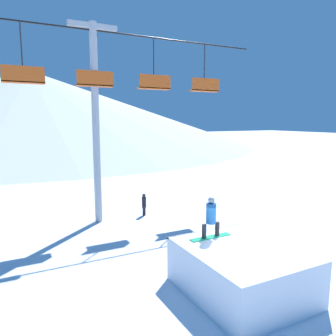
% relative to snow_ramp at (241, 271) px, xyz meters
% --- Properties ---
extents(ground_plane, '(220.00, 220.00, 0.00)m').
position_rel_snow_ramp_xyz_m(ground_plane, '(0.07, -0.03, -0.73)').
color(ground_plane, white).
extents(mountain_ridge, '(88.36, 88.36, 14.94)m').
position_rel_snow_ramp_xyz_m(mountain_ridge, '(0.07, 65.60, 6.74)').
color(mountain_ridge, silver).
rests_on(mountain_ridge, ground_plane).
extents(snow_ramp, '(3.16, 3.74, 1.46)m').
position_rel_snow_ramp_xyz_m(snow_ramp, '(0.00, 0.00, 0.00)').
color(snow_ramp, white).
rests_on(snow_ramp, ground_plane).
extents(snowboarder, '(1.48, 0.32, 1.37)m').
position_rel_snow_ramp_xyz_m(snowboarder, '(-0.34, 1.17, 1.41)').
color(snowboarder, '#1E9E6B').
rests_on(snowboarder, snow_ramp).
extents(chairlift, '(18.98, 0.44, 9.96)m').
position_rel_snow_ramp_xyz_m(chairlift, '(-1.92, 9.02, 5.53)').
color(chairlift, '#B2B2B7').
rests_on(chairlift, ground_plane).
extents(distant_skier, '(0.24, 0.24, 1.23)m').
position_rel_snow_ramp_xyz_m(distant_skier, '(0.62, 8.98, -0.06)').
color(distant_skier, black).
rests_on(distant_skier, ground_plane).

